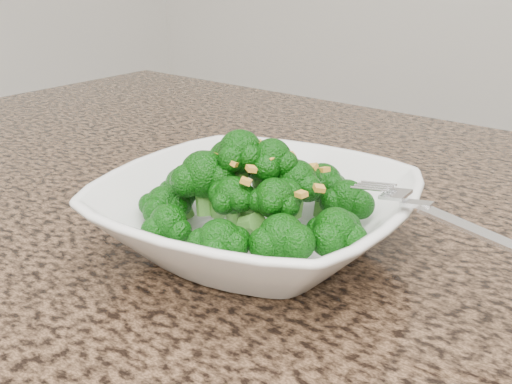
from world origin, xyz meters
The scene contains 5 objects.
granite_counter centered at (0.00, 0.30, 0.89)m, with size 1.64×1.04×0.03m, color brown.
bowl centered at (-0.16, 0.34, 0.93)m, with size 0.24×0.24×0.06m, color white.
broccoli_pile centered at (-0.16, 0.34, 0.99)m, with size 0.21×0.21×0.06m, color #0B4C08, non-canonical shape.
garlic_topping centered at (-0.16, 0.34, 1.02)m, with size 0.13×0.13×0.01m, color gold, non-canonical shape.
fork centered at (-0.03, 0.36, 0.96)m, with size 0.17×0.03×0.01m, color silver, non-canonical shape.
Camera 1 is at (0.13, -0.02, 1.13)m, focal length 45.00 mm.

